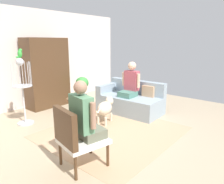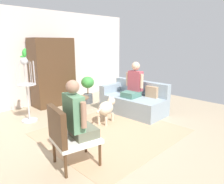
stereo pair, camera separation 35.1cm
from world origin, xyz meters
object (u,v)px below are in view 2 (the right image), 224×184
object	(u,v)px
round_end_table	(79,107)
potted_plant	(88,87)
armchair	(67,134)
person_on_couch	(134,83)
parrot	(24,53)
bird_cage_stand	(27,88)
couch	(133,101)
dog	(107,108)
armoire_cabinet	(53,72)
person_on_armchair	(77,115)

from	to	relation	value
round_end_table	potted_plant	size ratio (longest dim) A/B	0.72
armchair	person_on_couch	distance (m)	2.76
round_end_table	parrot	xyz separation A→B (m)	(-0.79, 0.85, 1.22)
bird_cage_stand	couch	bearing A→B (deg)	-30.60
potted_plant	dog	bearing A→B (deg)	-114.17
armoire_cabinet	potted_plant	bearing A→B (deg)	-37.40
dog	armoire_cabinet	world-z (taller)	armoire_cabinet
person_on_couch	person_on_armchair	distance (m)	2.61
couch	round_end_table	bearing A→B (deg)	161.72
person_on_armchair	bird_cage_stand	xyz separation A→B (m)	(0.26, 2.26, 0.01)
potted_plant	armoire_cabinet	distance (m)	1.09
dog	bird_cage_stand	size ratio (longest dim) A/B	0.51
couch	parrot	size ratio (longest dim) A/B	8.43
couch	potted_plant	bearing A→B (deg)	101.80
couch	person_on_couch	bearing A→B (deg)	-139.80
dog	potted_plant	world-z (taller)	potted_plant
armchair	bird_cage_stand	distance (m)	2.28
person_on_couch	parrot	distance (m)	2.67
armoire_cabinet	dog	bearing A→B (deg)	-87.36
armchair	potted_plant	xyz separation A→B (m)	(2.32, 2.41, -0.03)
couch	armoire_cabinet	distance (m)	2.46
dog	potted_plant	bearing A→B (deg)	65.83
person_on_couch	person_on_armchair	world-z (taller)	person_on_couch
couch	parrot	xyz separation A→B (m)	(-2.20, 1.31, 1.28)
armchair	person_on_couch	size ratio (longest dim) A/B	1.07
person_on_armchair	potted_plant	distance (m)	3.28
couch	person_on_couch	size ratio (longest dim) A/B	1.90
potted_plant	armchair	bearing A→B (deg)	-133.87
parrot	armoire_cabinet	distance (m)	1.49
person_on_armchair	couch	bearing A→B (deg)	20.83
dog	armchair	bearing A→B (deg)	-151.51
person_on_armchair	bird_cage_stand	distance (m)	2.27
couch	round_end_table	xyz separation A→B (m)	(-1.41, 0.47, 0.05)
dog	person_on_couch	bearing A→B (deg)	-0.44
person_on_couch	person_on_armchair	bearing A→B (deg)	-159.51
armchair	armoire_cabinet	bearing A→B (deg)	62.96
armchair	parrot	xyz separation A→B (m)	(0.43, 2.22, 1.05)
person_on_armchair	potted_plant	bearing A→B (deg)	48.49
person_on_couch	dog	size ratio (longest dim) A/B	1.16
person_on_armchair	dog	xyz separation A→B (m)	(1.48, 0.92, -0.42)
person_on_couch	potted_plant	size ratio (longest dim) A/B	1.08
couch	person_on_couch	world-z (taller)	person_on_couch
couch	potted_plant	distance (m)	1.55
person_on_couch	bird_cage_stand	xyz separation A→B (m)	(-2.19, 1.34, -0.01)
dog	armoire_cabinet	bearing A→B (deg)	92.64
person_on_couch	parrot	bearing A→B (deg)	148.20
person_on_couch	round_end_table	distance (m)	1.53
couch	parrot	distance (m)	2.87
armchair	parrot	bearing A→B (deg)	79.06
person_on_couch	potted_plant	xyz separation A→B (m)	(-0.28, 1.53, -0.30)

